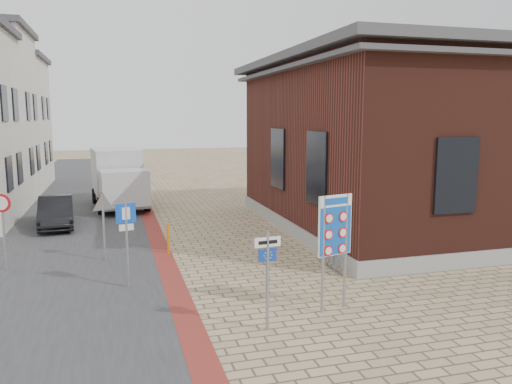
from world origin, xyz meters
TOP-DOWN VIEW (x-y plane):
  - ground at (0.00, 0.00)m, footprint 120.00×120.00m
  - road_strip at (-5.50, 15.00)m, footprint 7.00×60.00m
  - curb_strip at (-2.00, 10.00)m, footprint 0.60×40.00m
  - brick_building at (8.99, 7.00)m, footprint 13.00×13.00m
  - bike_rack at (2.65, 2.20)m, footprint 0.08×1.80m
  - sedan at (-5.77, 10.42)m, footprint 1.62×3.87m
  - box_truck at (-3.22, 14.46)m, footprint 2.77×5.66m
  - border_sign at (1.37, -0.88)m, footprint 0.91×0.28m
  - essen_sign at (-0.43, -1.50)m, footprint 0.58×0.10m
  - parking_sign at (-3.18, 2.00)m, footprint 0.51×0.14m
  - yield_sign at (-3.80, 4.79)m, footprint 0.73×0.33m
  - speed_sign at (-6.57, 4.50)m, footprint 0.53×0.17m
  - bollard at (-1.80, 5.00)m, footprint 0.10×0.10m

SIDE VIEW (x-z plane):
  - ground at x=0.00m, z-range 0.00..0.00m
  - road_strip at x=-5.50m, z-range 0.00..0.02m
  - curb_strip at x=-2.00m, z-range 0.00..0.03m
  - bike_rack at x=2.65m, z-range -0.04..0.56m
  - bollard at x=-1.80m, z-range 0.00..1.02m
  - sedan at x=-5.77m, z-range 0.00..1.24m
  - essen_sign at x=-0.43m, z-range 0.32..2.47m
  - box_truck at x=-3.22m, z-range 0.05..2.90m
  - speed_sign at x=-6.57m, z-range 0.38..2.67m
  - parking_sign at x=-3.18m, z-range 0.41..2.74m
  - yield_sign at x=-3.80m, z-range 0.54..2.68m
  - border_sign at x=1.37m, z-range 0.59..3.32m
  - brick_building at x=8.99m, z-range 0.09..6.89m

